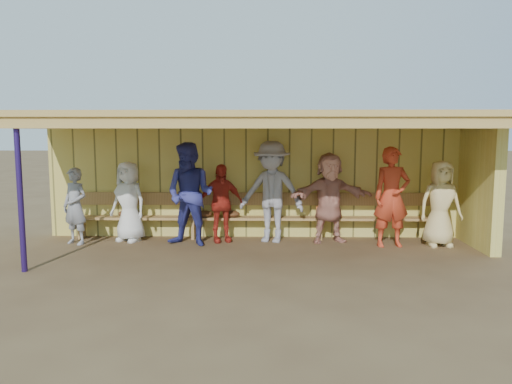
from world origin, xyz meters
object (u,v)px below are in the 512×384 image
player_e (272,192)px  player_g (392,197)px  player_d (221,203)px  player_b (129,201)px  player_a (75,206)px  player_c (190,194)px  bench (257,213)px  player_h (440,204)px  player_f (329,198)px

player_e → player_g: size_ratio=1.05×
player_d → player_b: bearing=160.0°
player_a → player_e: (3.80, 0.29, 0.25)m
player_c → bench: player_c is taller
player_e → player_h: (3.21, -0.31, -0.18)m
player_d → player_f: player_f is taller
player_e → player_f: bearing=16.8°
bench → player_d: bearing=-155.2°
player_c → player_f: size_ratio=1.12×
player_f → player_h: 2.09m
player_g → bench: size_ratio=0.25×
player_b → player_d: size_ratio=1.03×
player_a → player_f: (4.94, 0.29, 0.14)m
player_d → player_g: player_g is taller
player_c → player_f: player_c is taller
player_e → player_f: 1.14m
player_c → player_d: size_ratio=1.28×
bench → player_b: bearing=-173.1°
player_b → player_c: (1.28, -0.35, 0.19)m
player_c → bench: size_ratio=0.26×
player_b → player_h: size_ratio=0.97×
player_f → bench: 1.51m
player_b → player_e: (2.84, 0.00, 0.20)m
player_d → player_g: (3.27, -0.33, 0.18)m
player_b → player_f: bearing=24.0°
player_d → player_h: player_h is taller
player_a → player_b: (0.97, 0.29, 0.05)m
player_a → bench: (3.51, 0.59, -0.22)m
player_a → player_c: 2.26m
player_b → player_h: bearing=21.1°
player_b → player_f: 3.98m
player_d → player_f: bearing=-18.7°
player_c → player_d: bearing=48.8°
player_b → player_f: player_f is taller
player_b → player_g: bearing=20.0°
player_f → player_g: player_g is taller
player_d → player_c: bearing=-168.4°
player_g → player_d: bearing=168.6°
player_a → player_b: size_ratio=0.93×
player_g → player_h: bearing=-2.6°
player_d → player_f: (2.15, 0.02, 0.11)m
player_b → player_d: (1.83, -0.02, -0.02)m
player_a → player_b: 1.01m
player_e → player_h: size_ratio=1.22×
player_d → player_f: size_ratio=0.87×
player_g → bench: 2.68m
player_e → player_a: bearing=-158.8°
player_a → player_h: size_ratio=0.91×
player_e → bench: 0.63m
player_a → bench: bearing=34.0°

